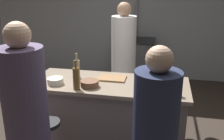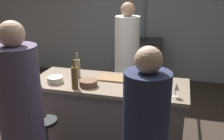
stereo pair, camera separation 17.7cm
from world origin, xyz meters
The scene contains 15 objects.
back_wall centered at (0.00, 2.85, 1.30)m, with size 6.40×0.16×2.60m, color #9EA3A8.
kitchen_island centered at (0.00, 0.00, 0.45)m, with size 1.80×0.72×0.90m.
stove_range centered at (0.00, 2.45, 0.45)m, with size 0.80×0.64×0.89m.
chef centered at (0.00, 1.02, 0.80)m, with size 0.36×0.36×1.73m.
guest_left centered at (-0.49, -0.99, 0.80)m, with size 0.36×0.36×1.72m.
overhead_pot_rack centered at (0.00, 1.97, 1.66)m, with size 0.90×1.33×2.17m.
cutting_board centered at (0.01, 0.12, 0.91)m, with size 0.32×0.22×0.02m, color #997047.
pepper_mill centered at (0.34, -0.06, 1.01)m, with size 0.05×0.05×0.21m, color #382319.
wine_bottle_rose centered at (-0.80, -0.21, 1.02)m, with size 0.07×0.07×0.32m.
wine_bottle_amber centered at (-0.30, -0.26, 1.03)m, with size 0.07×0.07×0.32m.
wine_bottle_white centered at (-0.41, 0.08, 1.02)m, with size 0.07×0.07×0.30m.
wine_glass_near_left_guest centered at (0.43, 0.00, 1.01)m, with size 0.07×0.07×0.15m.
wine_glass_by_chef centered at (0.75, -0.22, 1.01)m, with size 0.07×0.07×0.15m.
mixing_bowl_wooden centered at (-0.19, -0.16, 0.93)m, with size 0.20×0.20×0.07m, color brown.
mixing_bowl_ceramic centered at (-0.59, -0.16, 0.93)m, with size 0.18×0.18×0.07m, color silver.
Camera 1 is at (0.59, -2.74, 1.99)m, focal length 41.95 mm.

